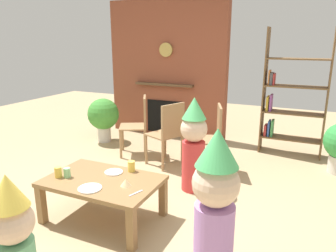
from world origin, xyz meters
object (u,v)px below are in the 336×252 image
paper_cup_near_right (131,166)px  potted_plant_short (103,116)px  dining_chair_left (139,122)px  bookshelf (289,98)px  child_by_the_chairs (194,142)px  birthday_cake_slice (126,182)px  dining_chair_middle (168,131)px  child_with_cone_hat (15,242)px  dining_chair_right (212,135)px  paper_plate_rear (90,188)px  child_in_pink (215,206)px  paper_cup_near_left (67,173)px  paper_cup_center (58,172)px  coffee_table (103,185)px  paper_plate_front (114,172)px

paper_cup_near_right → potted_plant_short: bearing=132.3°
dining_chair_left → bookshelf: bearing=177.6°
child_by_the_chairs → birthday_cake_slice: bearing=14.3°
birthday_cake_slice → potted_plant_short: potted_plant_short is taller
dining_chair_middle → dining_chair_left: bearing=0.2°
child_with_cone_hat → child_by_the_chairs: size_ratio=0.87×
birthday_cake_slice → dining_chair_middle: 1.56m
dining_chair_left → dining_chair_right: (1.20, -0.18, 0.00)m
dining_chair_left → dining_chair_middle: 0.67m
paper_plate_rear → potted_plant_short: bearing=123.1°
bookshelf → child_in_pink: (-0.23, -3.13, -0.25)m
paper_cup_near_left → dining_chair_middle: bearing=77.8°
paper_cup_center → dining_chair_middle: (0.43, 1.64, 0.04)m
child_in_pink → dining_chair_left: bearing=-32.2°
bookshelf → paper_cup_center: bookshelf is taller
paper_cup_near_right → dining_chair_middle: bearing=96.7°
paper_cup_center → paper_cup_near_left: bearing=22.9°
child_with_cone_hat → child_in_pink: 1.29m
coffee_table → paper_plate_rear: (0.02, -0.22, 0.07)m
paper_cup_near_right → potted_plant_short: potted_plant_short is taller
dining_chair_right → paper_plate_rear: bearing=52.2°
birthday_cake_slice → dining_chair_left: (-0.88, 1.80, 0.05)m
child_with_cone_hat → paper_plate_rear: bearing=0.6°
coffee_table → potted_plant_short: bearing=125.4°
paper_cup_near_left → birthday_cake_slice: (0.62, 0.08, -0.01)m
child_with_cone_hat → paper_cup_near_left: bearing=17.6°
paper_cup_near_right → dining_chair_right: dining_chair_right is taller
paper_cup_near_left → paper_plate_front: 0.45m
paper_cup_center → dining_chair_middle: dining_chair_middle is taller
child_by_the_chairs → dining_chair_left: size_ratio=1.23×
birthday_cake_slice → dining_chair_left: 2.00m
dining_chair_middle → dining_chair_right: (0.59, 0.08, 0.00)m
birthday_cake_slice → potted_plant_short: (-1.75, 2.10, 0.00)m
dining_chair_middle → paper_plate_front: bearing=113.5°
paper_plate_rear → dining_chair_right: bearing=72.2°
coffee_table → paper_cup_center: (-0.42, -0.14, 0.11)m
child_with_cone_hat → dining_chair_middle: bearing=-5.1°
birthday_cake_slice → dining_chair_middle: size_ratio=0.11×
bookshelf → paper_plate_front: 2.97m
child_with_cone_hat → dining_chair_left: bearing=6.3°
coffee_table → paper_cup_center: bearing=-161.6°
bookshelf → coffee_table: (-1.45, -2.74, -0.50)m
paper_cup_near_left → paper_cup_near_right: size_ratio=0.88×
paper_plate_front → dining_chair_right: size_ratio=0.20×
coffee_table → dining_chair_right: 1.70m
paper_cup_near_right → child_in_pink: bearing=-32.1°
paper_cup_center → paper_plate_rear: size_ratio=0.49×
paper_cup_center → child_by_the_chairs: child_by_the_chairs is taller
child_with_cone_hat → potted_plant_short: size_ratio=1.27×
child_with_cone_hat → bookshelf: bearing=-26.8°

